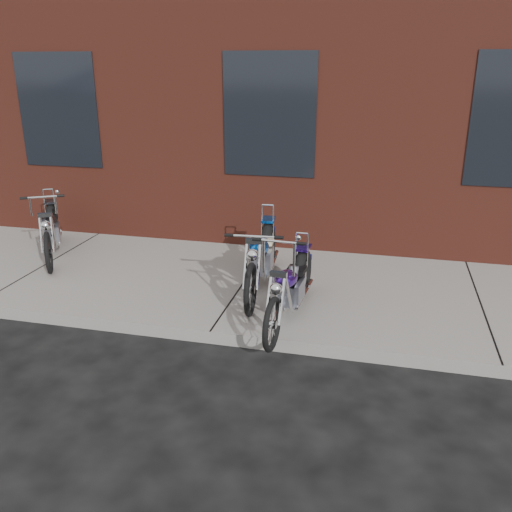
# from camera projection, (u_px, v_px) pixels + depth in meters

# --- Properties ---
(ground) EXTENTS (120.00, 120.00, 0.00)m
(ground) POSITION_uv_depth(u_px,v_px,m) (210.00, 344.00, 5.99)
(ground) COLOR black
(ground) RESTS_ON ground
(sidewalk) EXTENTS (22.00, 3.00, 0.15)m
(sidewalk) POSITION_uv_depth(u_px,v_px,m) (245.00, 286.00, 7.34)
(sidewalk) COLOR gray
(sidewalk) RESTS_ON ground
(building_brick) EXTENTS (22.00, 10.00, 8.00)m
(building_brick) POSITION_uv_depth(u_px,v_px,m) (318.00, 12.00, 11.97)
(building_brick) COLOR #5F251A
(building_brick) RESTS_ON ground
(chopper_purple) EXTENTS (0.49, 1.99, 1.12)m
(chopper_purple) POSITION_uv_depth(u_px,v_px,m) (290.00, 290.00, 6.12)
(chopper_purple) COLOR black
(chopper_purple) RESTS_ON sidewalk
(chopper_blue) EXTENTS (0.54, 2.20, 0.96)m
(chopper_blue) POSITION_uv_depth(u_px,v_px,m) (261.00, 259.00, 6.98)
(chopper_blue) COLOR black
(chopper_blue) RESTS_ON sidewalk
(chopper_third) EXTENTS (1.15, 1.83, 1.05)m
(chopper_third) POSITION_uv_depth(u_px,v_px,m) (50.00, 232.00, 8.19)
(chopper_third) COLOR black
(chopper_third) RESTS_ON sidewalk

